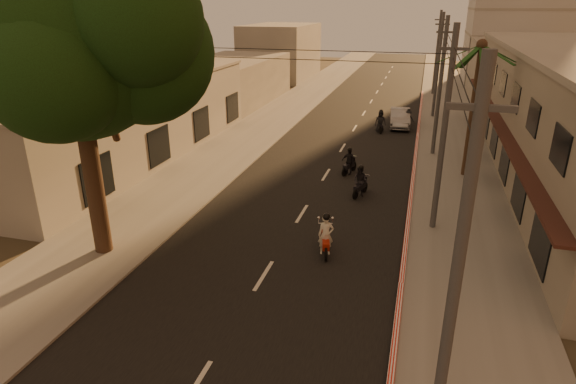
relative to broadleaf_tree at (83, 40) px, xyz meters
name	(u,v)px	position (x,y,z in m)	size (l,w,h in m)	color
ground	(245,305)	(6.61, -2.14, -8.48)	(160.00, 160.00, 0.00)	#383023
road	(343,148)	(6.61, 17.86, -8.47)	(10.00, 140.00, 0.02)	black
sidewalk_right	(452,156)	(14.11, 17.86, -8.42)	(5.00, 140.00, 0.12)	slate
sidewalk_left	(244,140)	(-0.89, 17.86, -8.42)	(5.00, 140.00, 0.12)	slate
curb_stripe	(413,176)	(11.71, 12.86, -8.38)	(0.20, 60.00, 0.20)	red
left_building	(119,119)	(-7.37, 11.86, -5.88)	(8.20, 24.20, 5.20)	gray
broadleaf_tree	(83,40)	(0.00, 0.00, 0.00)	(9.60, 8.70, 12.10)	black
palm_tree	(481,53)	(14.61, 13.86, -1.33)	(5.00, 5.00, 8.20)	black
utility_poles	(443,56)	(12.81, 17.86, -1.94)	(1.20, 48.26, 9.00)	#38383A
filler_right	(510,69)	(20.61, 42.86, -5.48)	(8.00, 14.00, 6.00)	gray
filler_left_near	(232,80)	(-7.39, 31.86, -6.28)	(8.00, 14.00, 4.40)	gray
filler_left_far	(281,52)	(-7.39, 49.86, -4.98)	(8.00, 14.00, 7.00)	gray
scooter_red	(326,236)	(8.53, 2.23, -7.66)	(0.90, 1.84, 1.84)	black
scooter_mid_a	(360,182)	(9.03, 9.00, -7.67)	(1.15, 1.76, 1.77)	black
scooter_mid_b	(349,162)	(7.89, 12.43, -7.71)	(1.18, 1.64, 1.68)	black
scooter_far_a	(380,122)	(8.73, 23.14, -7.64)	(1.07, 1.85, 1.84)	black
scooter_far_b	(408,119)	(10.81, 25.19, -7.74)	(1.22, 1.61, 1.60)	black
parked_car	(400,118)	(10.13, 25.45, -7.73)	(1.93, 4.63, 1.49)	#95969C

